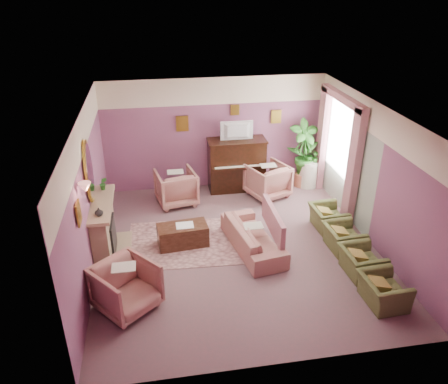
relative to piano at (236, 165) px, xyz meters
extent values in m
cube|color=#76565A|center=(-0.50, -2.68, -0.65)|extent=(5.50, 6.00, 0.01)
cube|color=white|center=(-0.50, -2.68, 2.15)|extent=(5.50, 6.00, 0.01)
cube|color=#73496B|center=(-0.50, 0.32, 0.75)|extent=(5.50, 0.02, 2.80)
cube|color=#73496B|center=(-0.50, -5.68, 0.75)|extent=(5.50, 0.02, 2.80)
cube|color=#73496B|center=(-3.25, -2.68, 0.75)|extent=(0.02, 6.00, 2.80)
cube|color=#73496B|center=(2.25, -2.68, 0.75)|extent=(0.02, 6.00, 2.80)
cube|color=#FEEECF|center=(-0.50, 0.31, 1.82)|extent=(5.50, 0.01, 0.65)
cube|color=#AAB8A3|center=(2.23, -1.38, 0.42)|extent=(0.01, 3.00, 2.15)
cube|color=tan|center=(-3.09, -2.48, -0.10)|extent=(0.30, 1.40, 1.10)
cube|color=black|center=(-2.99, -2.48, -0.25)|extent=(0.18, 0.72, 0.68)
cube|color=#F8250B|center=(-2.95, -2.48, -0.43)|extent=(0.06, 0.54, 0.10)
cube|color=tan|center=(-3.06, -2.48, 0.47)|extent=(0.40, 1.55, 0.07)
cube|color=tan|center=(-2.89, -2.48, -0.64)|extent=(0.55, 1.50, 0.02)
ellipsoid|color=#AB8929|center=(-3.20, -2.48, 1.15)|extent=(0.04, 0.72, 1.20)
ellipsoid|color=white|center=(-3.17, -2.48, 1.15)|extent=(0.01, 0.60, 1.06)
cone|color=#E9847B|center=(-3.12, -3.53, 1.33)|extent=(0.20, 0.20, 0.16)
cube|color=black|center=(0.00, 0.00, 0.00)|extent=(1.40, 0.60, 1.30)
cube|color=black|center=(0.00, -0.35, 0.07)|extent=(1.30, 0.12, 0.06)
cube|color=white|center=(0.00, -0.35, 0.11)|extent=(1.20, 0.08, 0.02)
cube|color=black|center=(0.00, 0.00, 0.66)|extent=(1.45, 0.65, 0.04)
imported|color=black|center=(0.00, -0.05, 0.95)|extent=(0.80, 0.12, 0.48)
cube|color=#AB8929|center=(-1.30, 0.28, 1.07)|extent=(0.30, 0.03, 0.38)
cube|color=#AB8929|center=(1.05, 0.28, 1.13)|extent=(0.26, 0.03, 0.34)
cube|color=#AB8929|center=(0.00, 0.28, 1.35)|extent=(0.22, 0.03, 0.26)
cube|color=#AB8929|center=(-3.21, -3.88, 1.07)|extent=(0.03, 0.28, 0.36)
cube|color=beige|center=(2.20, -1.13, 1.05)|extent=(0.03, 1.40, 1.80)
cube|color=#AB6A75|center=(2.12, -2.05, 0.65)|extent=(0.16, 0.34, 2.60)
cube|color=#AB6A75|center=(2.12, -0.21, 0.65)|extent=(0.16, 0.34, 2.60)
cube|color=#AB6A75|center=(2.12, -1.13, 1.91)|extent=(0.16, 2.20, 0.16)
imported|color=#2C7524|center=(-3.05, -1.93, 0.64)|extent=(0.16, 0.16, 0.28)
imported|color=#FEEECF|center=(-3.05, -2.98, 0.58)|extent=(0.16, 0.16, 0.16)
cube|color=#A27471|center=(-1.44, -2.33, -0.64)|extent=(2.58, 1.92, 0.01)
cube|color=#412416|center=(-1.57, -2.39, -0.43)|extent=(1.04, 0.60, 0.45)
cube|color=white|center=(-1.52, -2.39, -0.20)|extent=(0.35, 0.28, 0.01)
imported|color=tan|center=(-0.19, -2.76, -0.27)|extent=(0.62, 1.87, 0.75)
cube|color=#AB6A75|center=(0.21, -2.76, -0.05)|extent=(0.09, 1.41, 0.52)
imported|color=tan|center=(-1.57, -0.54, -0.19)|extent=(0.89, 0.89, 0.92)
imported|color=tan|center=(0.68, -0.53, -0.19)|extent=(0.89, 0.89, 0.92)
imported|color=tan|center=(-2.62, -4.13, -0.19)|extent=(0.89, 0.89, 0.92)
imported|color=#545E2E|center=(1.58, -4.71, -0.31)|extent=(0.55, 0.78, 0.67)
imported|color=#545E2E|center=(1.58, -3.89, -0.31)|extent=(0.55, 0.78, 0.67)
imported|color=#545E2E|center=(1.58, -3.07, -0.31)|extent=(0.55, 0.78, 0.67)
imported|color=#545E2E|center=(1.58, -2.25, -0.31)|extent=(0.55, 0.78, 0.67)
cylinder|color=silver|center=(1.87, -0.13, -0.30)|extent=(0.52, 0.52, 0.70)
imported|color=#2C7524|center=(1.87, -0.13, 0.22)|extent=(0.30, 0.30, 0.34)
imported|color=#2C7524|center=(1.99, -0.23, 0.19)|extent=(0.16, 0.16, 0.28)
cylinder|color=#A35F43|center=(1.69, -0.11, -0.48)|extent=(0.34, 0.34, 0.34)
imported|color=#2C7524|center=(1.69, -0.11, 0.41)|extent=(0.76, 0.76, 1.44)
camera|label=1|loc=(-1.98, -9.95, 4.34)|focal=35.00mm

